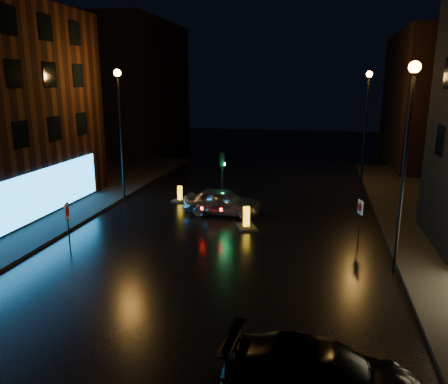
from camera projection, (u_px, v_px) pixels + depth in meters
The scene contains 13 objects.
ground at pixel (164, 328), 13.89m from camera, with size 120.00×120.00×0.00m, color black.
building_far_left at pixel (134, 87), 48.62m from camera, with size 8.00×16.00×14.00m, color black.
building_far_right at pixel (439, 100), 39.63m from camera, with size 8.00×14.00×12.00m, color black.
street_lamp_lfar at pixel (120, 116), 27.39m from camera, with size 0.44×0.44×8.37m.
street_lamp_rnear at pixel (407, 138), 16.60m from camera, with size 0.44×0.44×8.37m.
street_lamp_rfar at pixel (367, 111), 31.75m from camera, with size 0.44×0.44×8.37m.
traffic_signal at pixel (222, 199), 27.27m from camera, with size 1.40×2.40×3.45m.
silver_hatchback at pixel (222, 202), 25.69m from camera, with size 1.82×4.52×1.54m, color #A3A6AA.
dark_sedan at pixel (323, 374), 10.62m from camera, with size 2.01×4.94×1.43m, color black.
bollard_near at pixel (246, 223), 23.37m from camera, with size 1.38×1.60×1.18m.
bollard_far at pixel (180, 198), 28.69m from camera, with size 1.00×1.29×1.00m.
road_sign_left at pixel (67, 216), 19.82m from camera, with size 0.21×0.55×2.30m.
road_sign_right at pixel (360, 211), 21.17m from camera, with size 0.21×0.48×2.06m.
Camera 1 is at (4.50, -11.70, 7.63)m, focal length 35.00 mm.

